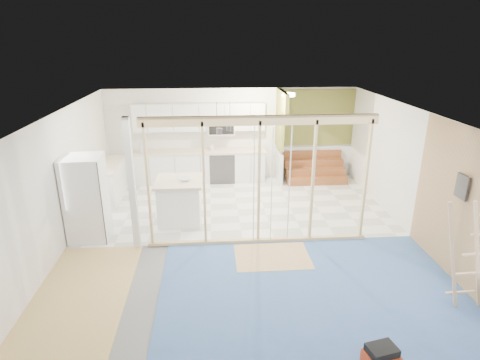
{
  "coord_description": "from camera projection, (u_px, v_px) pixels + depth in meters",
  "views": [
    {
      "loc": [
        -0.61,
        -7.16,
        3.94
      ],
      "look_at": [
        -0.02,
        0.6,
        1.14
      ],
      "focal_mm": 30.0,
      "sensor_mm": 36.0,
      "label": 1
    }
  ],
  "objects": [
    {
      "name": "room",
      "position": [
        243.0,
        183.0,
        7.65
      ],
      "size": [
        7.01,
        8.01,
        2.61
      ],
      "color": "slate",
      "rests_on": "ground"
    },
    {
      "name": "floor_overlays",
      "position": [
        247.0,
        241.0,
        8.15
      ],
      "size": [
        7.0,
        8.0,
        0.03
      ],
      "color": "white",
      "rests_on": "room"
    },
    {
      "name": "stud_frame",
      "position": [
        231.0,
        169.0,
        7.54
      ],
      "size": [
        4.66,
        0.14,
        2.6
      ],
      "color": "#DABE85",
      "rests_on": "room"
    },
    {
      "name": "base_cabinets",
      "position": [
        175.0,
        171.0,
        10.98
      ],
      "size": [
        4.45,
        2.24,
        0.93
      ],
      "color": "silver",
      "rests_on": "room"
    },
    {
      "name": "upper_cabinets",
      "position": [
        201.0,
        118.0,
        11.0
      ],
      "size": [
        3.6,
        0.41,
        0.85
      ],
      "color": "silver",
      "rests_on": "room"
    },
    {
      "name": "green_partition",
      "position": [
        304.0,
        148.0,
        11.35
      ],
      "size": [
        2.25,
        1.51,
        2.6
      ],
      "color": "olive",
      "rests_on": "room"
    },
    {
      "name": "pot_rack",
      "position": [
        223.0,
        126.0,
        9.17
      ],
      "size": [
        0.52,
        0.52,
        0.72
      ],
      "color": "black",
      "rests_on": "room"
    },
    {
      "name": "electrical_panel",
      "position": [
        462.0,
        187.0,
        6.47
      ],
      "size": [
        0.04,
        0.3,
        0.4
      ],
      "primitive_type": "cube",
      "color": "#3A3A40",
      "rests_on": "room"
    },
    {
      "name": "ceiling_light",
      "position": [
        289.0,
        95.0,
        10.15
      ],
      "size": [
        0.32,
        0.32,
        0.08
      ],
      "primitive_type": "cylinder",
      "color": "#FFEABF",
      "rests_on": "room"
    },
    {
      "name": "fridge",
      "position": [
        87.0,
        199.0,
        8.0
      ],
      "size": [
        0.8,
        0.77,
        1.75
      ],
      "rotation": [
        0.0,
        0.0,
        0.05
      ],
      "color": "white",
      "rests_on": "room"
    },
    {
      "name": "island",
      "position": [
        180.0,
        201.0,
        8.87
      ],
      "size": [
        1.03,
        1.03,
        0.99
      ],
      "rotation": [
        0.0,
        0.0,
        -0.02
      ],
      "color": "white",
      "rests_on": "room"
    },
    {
      "name": "bowl",
      "position": [
        185.0,
        179.0,
        8.66
      ],
      "size": [
        0.25,
        0.25,
        0.06
      ],
      "primitive_type": "imported",
      "rotation": [
        0.0,
        0.0,
        0.01
      ],
      "color": "silver",
      "rests_on": "island"
    },
    {
      "name": "soap_bottle_a",
      "position": [
        141.0,
        147.0,
        10.91
      ],
      "size": [
        0.13,
        0.14,
        0.32
      ],
      "primitive_type": "imported",
      "rotation": [
        0.0,
        0.0,
        -0.09
      ],
      "color": "#AEB1C2",
      "rests_on": "base_cabinets"
    },
    {
      "name": "soap_bottle_b",
      "position": [
        212.0,
        146.0,
        11.21
      ],
      "size": [
        0.1,
        0.1,
        0.2
      ],
      "primitive_type": "imported",
      "rotation": [
        0.0,
        0.0,
        0.04
      ],
      "color": "silver",
      "rests_on": "base_cabinets"
    },
    {
      "name": "toolbox",
      "position": [
        381.0,
        360.0,
        4.95
      ],
      "size": [
        0.44,
        0.37,
        0.37
      ],
      "rotation": [
        0.0,
        0.0,
        0.22
      ],
      "color": "#B03110",
      "rests_on": "room"
    },
    {
      "name": "ladder",
      "position": [
        468.0,
        255.0,
        5.93
      ],
      "size": [
        0.93,
        0.14,
        1.73
      ],
      "rotation": [
        0.0,
        0.0,
        -0.25
      ],
      "color": "#D8AF84",
      "rests_on": "room"
    }
  ]
}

